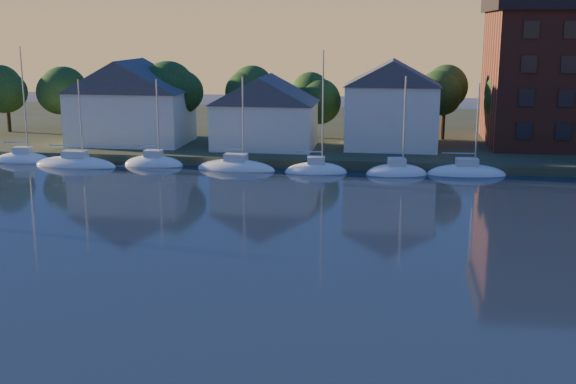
# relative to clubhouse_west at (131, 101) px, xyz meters

# --- Properties ---
(shoreline_land) EXTENTS (160.00, 50.00, 2.00)m
(shoreline_land) POSITION_rel_clubhouse_west_xyz_m (22.00, 17.00, -5.93)
(shoreline_land) COLOR #343B22
(shoreline_land) RESTS_ON ground
(wooden_dock) EXTENTS (120.00, 3.00, 1.00)m
(wooden_dock) POSITION_rel_clubhouse_west_xyz_m (22.00, -6.00, -5.93)
(wooden_dock) COLOR brown
(wooden_dock) RESTS_ON ground
(clubhouse_west) EXTENTS (13.65, 9.45, 9.64)m
(clubhouse_west) POSITION_rel_clubhouse_west_xyz_m (0.00, 0.00, 0.00)
(clubhouse_west) COLOR white
(clubhouse_west) RESTS_ON shoreline_land
(clubhouse_centre) EXTENTS (11.55, 8.40, 8.08)m
(clubhouse_centre) POSITION_rel_clubhouse_west_xyz_m (16.00, -1.00, -0.80)
(clubhouse_centre) COLOR white
(clubhouse_centre) RESTS_ON shoreline_land
(clubhouse_east) EXTENTS (10.50, 8.40, 9.80)m
(clubhouse_east) POSITION_rel_clubhouse_west_xyz_m (30.00, 1.00, 0.07)
(clubhouse_east) COLOR white
(clubhouse_east) RESTS_ON shoreline_land
(tree_line) EXTENTS (93.40, 5.40, 8.90)m
(tree_line) POSITION_rel_clubhouse_west_xyz_m (24.00, 5.00, 1.24)
(tree_line) COLOR #362418
(tree_line) RESTS_ON shoreline_land
(moored_fleet) EXTENTS (63.50, 2.40, 12.05)m
(moored_fleet) POSITION_rel_clubhouse_west_xyz_m (10.00, -9.00, -5.83)
(moored_fleet) COLOR white
(moored_fleet) RESTS_ON ground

